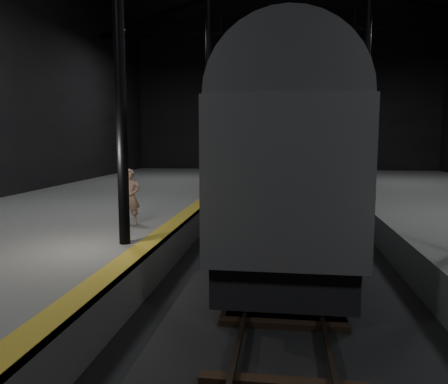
# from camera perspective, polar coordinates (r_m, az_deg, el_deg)

# --- Properties ---
(ground) EXTENTS (44.00, 44.00, 0.00)m
(ground) POSITION_cam_1_polar(r_m,az_deg,el_deg) (14.31, 7.75, -7.27)
(ground) COLOR black
(ground) RESTS_ON ground
(platform_left) EXTENTS (9.00, 43.80, 1.00)m
(platform_left) POSITION_cam_1_polar(r_m,az_deg,el_deg) (16.04, -20.18, -4.26)
(platform_left) COLOR #575754
(platform_left) RESTS_ON ground
(tactile_strip) EXTENTS (0.50, 43.80, 0.01)m
(tactile_strip) POSITION_cam_1_polar(r_m,az_deg,el_deg) (14.46, -5.19, -3.01)
(tactile_strip) COLOR olive
(tactile_strip) RESTS_ON platform_left
(track) EXTENTS (2.40, 43.00, 0.24)m
(track) POSITION_cam_1_polar(r_m,az_deg,el_deg) (14.29, 7.76, -7.01)
(track) COLOR #3F3328
(track) RESTS_ON ground
(train) EXTENTS (3.17, 21.22, 5.67)m
(train) POSITION_cam_1_polar(r_m,az_deg,el_deg) (18.30, 7.94, 5.86)
(train) COLOR #A4A6AC
(train) RESTS_ON ground
(woman) EXTENTS (0.64, 0.46, 1.64)m
(woman) POSITION_cam_1_polar(r_m,az_deg,el_deg) (12.99, -12.17, -0.65)
(woman) COLOR #A17A63
(woman) RESTS_ON platform_left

